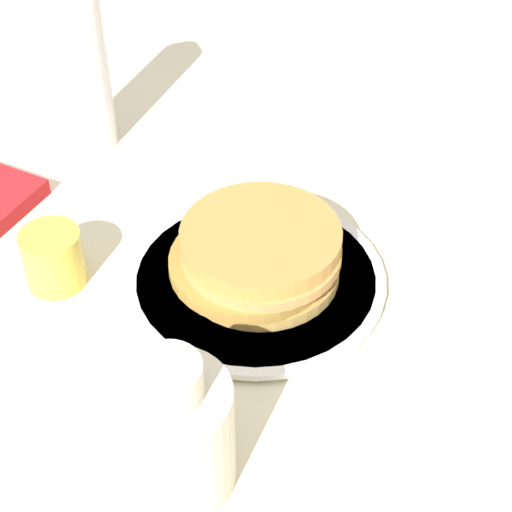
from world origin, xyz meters
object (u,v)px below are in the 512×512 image
at_px(plate, 256,279).
at_px(pancake_stack, 258,254).
at_px(juice_glass, 53,258).
at_px(water_bottle_near, 83,65).
at_px(cream_jug, 173,432).

distance_m(plate, pancake_stack, 0.03).
distance_m(juice_glass, water_bottle_near, 0.27).
bearing_deg(cream_jug, plate, -71.60).
bearing_deg(plate, water_bottle_near, -17.80).
distance_m(pancake_stack, water_bottle_near, 0.34).
relative_size(plate, cream_jug, 1.93).
bearing_deg(cream_jug, water_bottle_near, -39.97).
bearing_deg(juice_glass, pancake_stack, -146.99).
height_order(juice_glass, water_bottle_near, water_bottle_near).
distance_m(pancake_stack, cream_jug, 0.25).
distance_m(plate, water_bottle_near, 0.35).
bearing_deg(water_bottle_near, cream_jug, 140.03).
distance_m(plate, juice_glass, 0.21).
xyz_separation_m(juice_glass, water_bottle_near, (0.14, -0.22, 0.08)).
distance_m(pancake_stack, juice_glass, 0.21).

